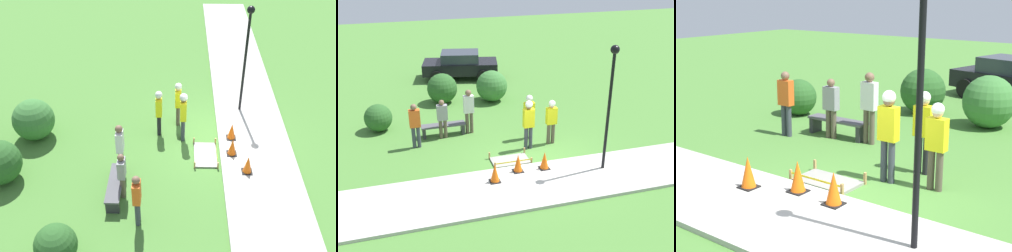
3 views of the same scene
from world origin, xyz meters
TOP-DOWN VIEW (x-y plane):
  - ground_plane at (0.00, 0.00)m, footprint 60.00×60.00m
  - sidewalk at (0.00, -1.27)m, footprint 28.00×2.54m
  - wet_concrete_patch at (-0.99, 0.51)m, footprint 1.37×0.82m
  - traffic_cone_near_patch at (-1.90, -0.80)m, footprint 0.34×0.34m
  - traffic_cone_far_patch at (-0.99, -0.39)m, footprint 0.34×0.34m
  - traffic_cone_sidewalk_edge at (-0.08, -0.46)m, footprint 0.34×0.34m
  - park_bench at (-2.91, 3.35)m, footprint 1.75×0.44m
  - worker_supervisor at (-0.05, 1.29)m, footprint 0.40×0.28m
  - worker_assistant at (0.27, 2.16)m, footprint 0.40×0.26m
  - worker_trainee at (0.92, 1.48)m, footprint 0.40×0.25m
  - bystander_in_orange_shirt at (-4.05, 2.57)m, footprint 0.40×0.23m
  - bystander_in_gray_shirt at (-1.87, 3.29)m, footprint 0.40×0.24m
  - bystander_in_white_shirt at (-2.96, 3.11)m, footprint 0.40×0.22m
  - lamppost_near at (1.84, -0.97)m, footprint 0.28×0.28m
  - shrub_rounded_mid at (-5.37, 4.55)m, footprint 1.12×1.12m
  - shrub_rounded_far at (-0.06, 6.63)m, footprint 1.50×1.50m

SIDE VIEW (x-z plane):
  - ground_plane at x=0.00m, z-range 0.00..0.00m
  - wet_concrete_patch at x=-0.99m, z-range -0.09..0.16m
  - sidewalk at x=0.00m, z-range 0.00..0.10m
  - park_bench at x=-2.91m, z-range 0.10..0.57m
  - traffic_cone_far_patch at x=-0.99m, z-range 0.10..0.71m
  - traffic_cone_sidewalk_edge at x=-0.08m, z-range 0.10..0.71m
  - traffic_cone_near_patch at x=-1.90m, z-range 0.10..0.73m
  - shrub_rounded_mid at x=-5.37m, z-range 0.00..1.12m
  - shrub_rounded_far at x=-0.06m, z-range 0.00..1.50m
  - bystander_in_white_shirt at x=-2.96m, z-range 0.10..1.69m
  - bystander_in_orange_shirt at x=-4.05m, z-range 0.12..1.86m
  - worker_trainee at x=0.92m, z-range 0.17..1.92m
  - bystander_in_gray_shirt at x=-1.87m, z-range 0.13..1.97m
  - worker_assistant at x=0.27m, z-range 0.18..1.97m
  - worker_supervisor at x=-0.05m, z-range 0.21..2.12m
  - lamppost_near at x=1.84m, z-range 0.72..4.92m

